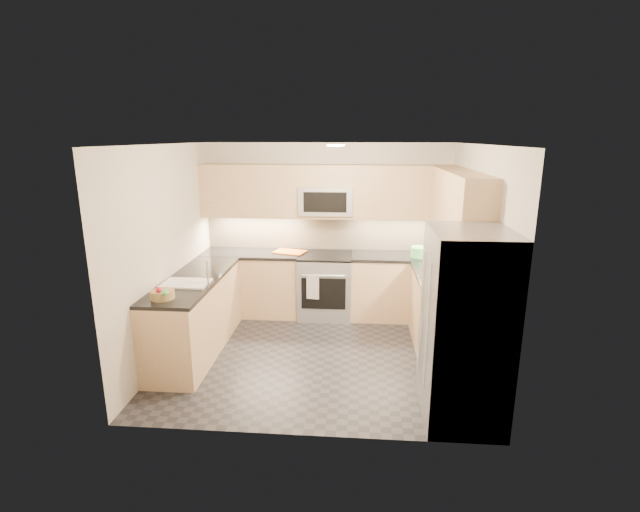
{
  "coord_description": "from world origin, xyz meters",
  "views": [
    {
      "loc": [
        0.45,
        -5.17,
        2.59
      ],
      "look_at": [
        0.0,
        0.35,
        1.15
      ],
      "focal_mm": 26.0,
      "sensor_mm": 36.0,
      "label": 1
    }
  ],
  "objects_px": {
    "cutting_board": "(290,252)",
    "fruit_basket": "(163,295)",
    "refrigerator": "(465,327)",
    "gas_range": "(325,286)",
    "utensil_bowl": "(420,252)",
    "microwave": "(326,200)"
  },
  "relations": [
    {
      "from": "refrigerator",
      "to": "microwave",
      "type": "bearing_deg",
      "value": 119.62
    },
    {
      "from": "cutting_board",
      "to": "fruit_basket",
      "type": "height_order",
      "value": "fruit_basket"
    },
    {
      "from": "microwave",
      "to": "utensil_bowl",
      "type": "xyz_separation_m",
      "value": [
        1.34,
        -0.18,
        -0.69
      ]
    },
    {
      "from": "microwave",
      "to": "cutting_board",
      "type": "relative_size",
      "value": 1.72
    },
    {
      "from": "utensil_bowl",
      "to": "refrigerator",
      "type": "bearing_deg",
      "value": -87.27
    },
    {
      "from": "cutting_board",
      "to": "gas_range",
      "type": "bearing_deg",
      "value": -7.44
    },
    {
      "from": "microwave",
      "to": "cutting_board",
      "type": "distance_m",
      "value": 0.92
    },
    {
      "from": "microwave",
      "to": "fruit_basket",
      "type": "relative_size",
      "value": 3.13
    },
    {
      "from": "gas_range",
      "to": "refrigerator",
      "type": "height_order",
      "value": "refrigerator"
    },
    {
      "from": "gas_range",
      "to": "fruit_basket",
      "type": "relative_size",
      "value": 3.74
    },
    {
      "from": "fruit_basket",
      "to": "refrigerator",
      "type": "bearing_deg",
      "value": -7.65
    },
    {
      "from": "refrigerator",
      "to": "fruit_basket",
      "type": "relative_size",
      "value": 7.4
    },
    {
      "from": "gas_range",
      "to": "microwave",
      "type": "xyz_separation_m",
      "value": [
        0.0,
        0.12,
        1.24
      ]
    },
    {
      "from": "cutting_board",
      "to": "microwave",
      "type": "bearing_deg",
      "value": 6.13
    },
    {
      "from": "utensil_bowl",
      "to": "gas_range",
      "type": "bearing_deg",
      "value": 177.63
    },
    {
      "from": "utensil_bowl",
      "to": "cutting_board",
      "type": "relative_size",
      "value": 0.57
    },
    {
      "from": "microwave",
      "to": "cutting_board",
      "type": "height_order",
      "value": "microwave"
    },
    {
      "from": "microwave",
      "to": "cutting_board",
      "type": "bearing_deg",
      "value": -173.87
    },
    {
      "from": "refrigerator",
      "to": "utensil_bowl",
      "type": "relative_size",
      "value": 7.15
    },
    {
      "from": "utensil_bowl",
      "to": "fruit_basket",
      "type": "bearing_deg",
      "value": -145.86
    },
    {
      "from": "gas_range",
      "to": "refrigerator",
      "type": "xyz_separation_m",
      "value": [
        1.45,
        -2.43,
        0.45
      ]
    },
    {
      "from": "microwave",
      "to": "gas_range",
      "type": "bearing_deg",
      "value": -90.0
    }
  ]
}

